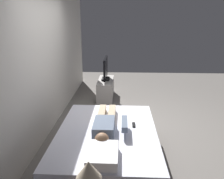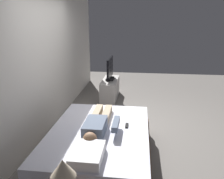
{
  "view_description": "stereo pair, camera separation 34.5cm",
  "coord_description": "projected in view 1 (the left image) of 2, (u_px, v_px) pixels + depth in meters",
  "views": [
    {
      "loc": [
        -4.04,
        0.1,
        2.06
      ],
      "look_at": [
        0.41,
        0.3,
        0.69
      ],
      "focal_mm": 37.02,
      "sensor_mm": 36.0,
      "label": 1
    },
    {
      "loc": [
        -4.01,
        -0.25,
        2.06
      ],
      "look_at": [
        0.41,
        0.3,
        0.69
      ],
      "focal_mm": 37.02,
      "sensor_mm": 36.0,
      "label": 2
    }
  ],
  "objects": [
    {
      "name": "tv_stand",
      "position": [
        106.0,
        89.0,
        6.22
      ],
      "size": [
        1.1,
        0.4,
        0.5
      ],
      "primitive_type": "cube",
      "color": "#B7B2AD",
      "rests_on": "ground"
    },
    {
      "name": "tv",
      "position": [
        106.0,
        69.0,
        6.07
      ],
      "size": [
        0.88,
        0.2,
        0.59
      ],
      "color": "black",
      "rests_on": "tv_stand"
    },
    {
      "name": "bed",
      "position": [
        107.0,
        148.0,
        3.35
      ],
      "size": [
        2.07,
        1.47,
        0.54
      ],
      "color": "brown",
      "rests_on": "ground"
    },
    {
      "name": "remote",
      "position": [
        134.0,
        125.0,
        3.43
      ],
      "size": [
        0.15,
        0.04,
        0.02
      ],
      "primitive_type": "cube",
      "color": "black",
      "rests_on": "bed"
    },
    {
      "name": "back_wall",
      "position": [
        50.0,
        54.0,
        4.5
      ],
      "size": [
        6.4,
        0.1,
        2.8
      ],
      "primitive_type": "cube",
      "color": "silver",
      "rests_on": "ground"
    },
    {
      "name": "person",
      "position": [
        106.0,
        124.0,
        3.28
      ],
      "size": [
        1.26,
        0.46,
        0.18
      ],
      "color": "slate",
      "rests_on": "bed"
    },
    {
      "name": "ground_plane",
      "position": [
        127.0,
        130.0,
        4.46
      ],
      "size": [
        10.0,
        10.0,
        0.0
      ],
      "primitive_type": "plane",
      "color": "slate"
    },
    {
      "name": "lamp",
      "position": [
        89.0,
        171.0,
        1.91
      ],
      "size": [
        0.22,
        0.22,
        0.42
      ],
      "color": "#59595B",
      "rests_on": "nightstand"
    },
    {
      "name": "pillow",
      "position": [
        103.0,
        155.0,
        2.57
      ],
      "size": [
        0.48,
        0.34,
        0.12
      ],
      "primitive_type": "cube",
      "color": "white",
      "rests_on": "bed"
    }
  ]
}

